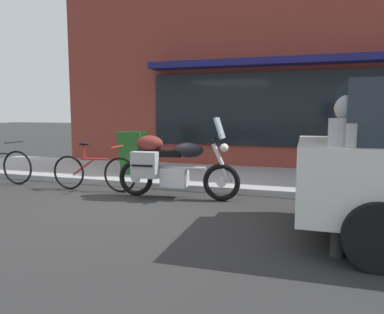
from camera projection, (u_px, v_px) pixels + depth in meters
The scene contains 5 objects.
ground_plane at pixel (135, 202), 6.13m from camera, with size 80.00×80.00×0.00m, color #2A2A2A.
touring_motorcycle at pixel (169, 164), 6.34m from camera, with size 2.17×0.74×1.39m.
parked_bicycle at pixel (94, 172), 6.97m from camera, with size 1.73×0.48×0.92m.
pedestrian_walking at pixel (347, 156), 3.76m from camera, with size 0.40×0.56×1.65m.
sandwich_board_sign at pixel (133, 153), 8.06m from camera, with size 0.55×0.41×0.94m.
Camera 1 is at (2.76, -5.41, 1.47)m, focal length 34.74 mm.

